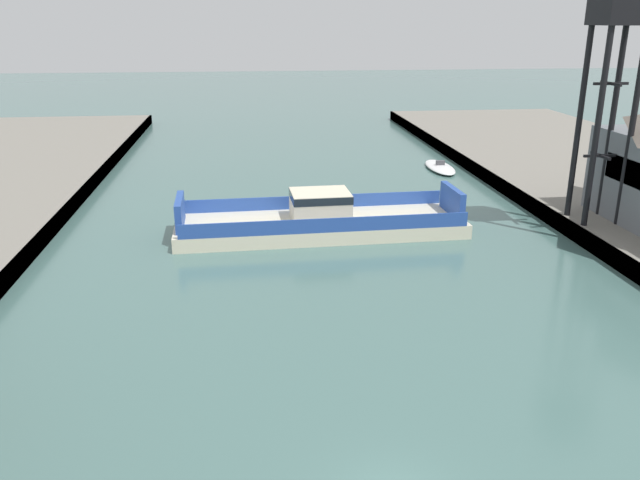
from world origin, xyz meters
name	(u,v)px	position (x,y,z in m)	size (l,w,h in m)	color
chain_ferry	(320,220)	(0.90, 30.10, 1.04)	(22.93, 7.48, 3.39)	beige
moored_boat_near_right	(440,167)	(17.05, 51.17, 0.27)	(2.90, 8.01, 1.03)	white
crane_tower	(618,37)	(21.93, 27.05, 14.96)	(3.47, 3.47, 17.25)	black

